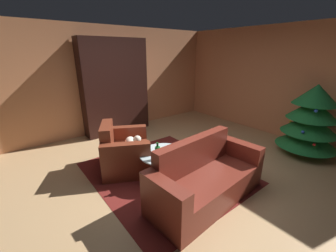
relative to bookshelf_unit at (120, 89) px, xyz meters
The scene contains 11 objects.
ground_plane 2.74m from the bookshelf_unit, ahead, with size 7.30×7.30×0.00m, color tan.
wall_back 3.84m from the bookshelf_unit, 49.28° to the left, with size 5.58×0.06×2.58m, color #CE8153.
wall_left 0.36m from the bookshelf_unit, 148.02° to the right, with size 0.06×6.20×2.58m, color #CE8153.
area_rug 2.66m from the bookshelf_unit, ahead, with size 2.55×2.23×0.01m, color maroon.
bookshelf_unit is the anchor object (origin of this frame).
armchair_red 2.14m from the bookshelf_unit, 25.26° to the right, with size 1.21×1.13×0.84m.
couch_red 3.37m from the bookshelf_unit, ahead, with size 0.83×1.83×0.85m.
coffee_table 2.60m from the bookshelf_unit, 11.05° to the right, with size 0.80×0.80×0.43m.
book_stack_on_table 2.59m from the bookshelf_unit, 11.54° to the right, with size 0.22×0.16×0.08m.
bottle_on_table 2.71m from the bookshelf_unit, 14.69° to the right, with size 0.08×0.08×0.27m.
decorated_tree 4.25m from the bookshelf_unit, 32.97° to the left, with size 1.11×1.11×1.42m.
Camera 1 is at (2.44, -2.18, 1.99)m, focal length 22.78 mm.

